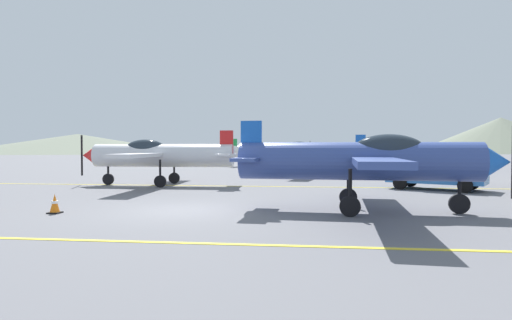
{
  "coord_description": "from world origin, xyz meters",
  "views": [
    {
      "loc": [
        3.85,
        -13.47,
        2.02
      ],
      "look_at": [
        0.57,
        14.0,
        1.2
      ],
      "focal_mm": 30.59,
      "sensor_mm": 36.0,
      "label": 1
    }
  ],
  "objects_px": {
    "airplane_near": "(367,160)",
    "airplane_back": "(269,151)",
    "traffic_cone_front": "(55,204)",
    "car_sedan": "(437,172)",
    "airplane_mid": "(157,155)",
    "airplane_far": "(308,153)"
  },
  "relations": [
    {
      "from": "airplane_near",
      "to": "airplane_back",
      "type": "relative_size",
      "value": 1.0
    },
    {
      "from": "airplane_back",
      "to": "traffic_cone_front",
      "type": "distance_m",
      "value": 32.2
    },
    {
      "from": "airplane_near",
      "to": "car_sedan",
      "type": "height_order",
      "value": "airplane_near"
    },
    {
      "from": "airplane_near",
      "to": "car_sedan",
      "type": "xyz_separation_m",
      "value": [
        4.24,
        7.54,
        -0.78
      ]
    },
    {
      "from": "airplane_mid",
      "to": "traffic_cone_front",
      "type": "height_order",
      "value": "airplane_mid"
    },
    {
      "from": "airplane_back",
      "to": "traffic_cone_front",
      "type": "xyz_separation_m",
      "value": [
        -3.7,
        -31.96,
        -1.33
      ]
    },
    {
      "from": "airplane_mid",
      "to": "airplane_back",
      "type": "distance_m",
      "value": 22.54
    },
    {
      "from": "airplane_far",
      "to": "airplane_near",
      "type": "bearing_deg",
      "value": -84.08
    },
    {
      "from": "airplane_mid",
      "to": "airplane_back",
      "type": "height_order",
      "value": "same"
    },
    {
      "from": "airplane_near",
      "to": "airplane_back",
      "type": "xyz_separation_m",
      "value": [
        -5.8,
        30.43,
        0.0
      ]
    },
    {
      "from": "airplane_near",
      "to": "car_sedan",
      "type": "distance_m",
      "value": 8.68
    },
    {
      "from": "airplane_near",
      "to": "airplane_mid",
      "type": "xyz_separation_m",
      "value": [
        -9.71,
        8.23,
        0.0
      ]
    },
    {
      "from": "traffic_cone_front",
      "to": "airplane_back",
      "type": "bearing_deg",
      "value": 83.4
    },
    {
      "from": "airplane_near",
      "to": "traffic_cone_front",
      "type": "relative_size",
      "value": 16.31
    },
    {
      "from": "airplane_near",
      "to": "airplane_mid",
      "type": "height_order",
      "value": "same"
    },
    {
      "from": "car_sedan",
      "to": "airplane_mid",
      "type": "bearing_deg",
      "value": 177.13
    },
    {
      "from": "airplane_back",
      "to": "car_sedan",
      "type": "distance_m",
      "value": 25.01
    },
    {
      "from": "airplane_far",
      "to": "airplane_mid",
      "type": "bearing_deg",
      "value": -130.06
    },
    {
      "from": "car_sedan",
      "to": "traffic_cone_front",
      "type": "height_order",
      "value": "car_sedan"
    },
    {
      "from": "car_sedan",
      "to": "airplane_near",
      "type": "bearing_deg",
      "value": -119.39
    },
    {
      "from": "airplane_far",
      "to": "traffic_cone_front",
      "type": "relative_size",
      "value": 16.29
    },
    {
      "from": "airplane_far",
      "to": "car_sedan",
      "type": "height_order",
      "value": "airplane_far"
    }
  ]
}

